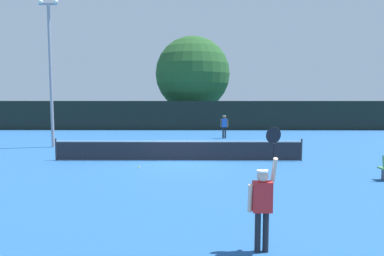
# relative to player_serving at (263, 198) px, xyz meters

# --- Properties ---
(ground_plane) EXTENTS (120.00, 120.00, 0.00)m
(ground_plane) POSITION_rel_player_serving_xyz_m (-2.14, 10.00, -1.10)
(ground_plane) COLOR #235693
(tennis_net) EXTENTS (11.91, 0.08, 1.07)m
(tennis_net) POSITION_rel_player_serving_xyz_m (-2.14, 10.00, -0.59)
(tennis_net) COLOR #232328
(tennis_net) RESTS_ON ground
(perimeter_fence) EXTENTS (39.78, 0.12, 2.66)m
(perimeter_fence) POSITION_rel_player_serving_xyz_m (-2.14, 25.46, 0.23)
(perimeter_fence) COLOR black
(perimeter_fence) RESTS_ON ground
(player_serving) EXTENTS (0.68, 0.39, 2.50)m
(player_serving) POSITION_rel_player_serving_xyz_m (0.00, 0.00, 0.00)
(player_serving) COLOR red
(player_serving) RESTS_ON ground
(player_receiving) EXTENTS (0.57, 0.25, 1.68)m
(player_receiving) POSITION_rel_player_serving_xyz_m (0.81, 19.05, -0.07)
(player_receiving) COLOR blue
(player_receiving) RESTS_ON ground
(tennis_ball) EXTENTS (0.07, 0.07, 0.07)m
(tennis_ball) POSITION_rel_player_serving_xyz_m (-3.77, 8.22, -1.06)
(tennis_ball) COLOR #CCE033
(tennis_ball) RESTS_ON ground
(light_pole) EXTENTS (1.18, 0.28, 8.78)m
(light_pole) POSITION_rel_player_serving_xyz_m (-10.00, 14.49, 3.86)
(light_pole) COLOR gray
(light_pole) RESTS_ON ground
(large_tree) EXTENTS (7.62, 7.62, 9.18)m
(large_tree) POSITION_rel_player_serving_xyz_m (-1.58, 29.81, 4.27)
(large_tree) COLOR brown
(large_tree) RESTS_ON ground
(parked_car_near) EXTENTS (1.99, 4.24, 1.69)m
(parked_car_near) POSITION_rel_player_serving_xyz_m (-9.74, 32.64, -0.32)
(parked_car_near) COLOR white
(parked_car_near) RESTS_ON ground
(parked_car_mid) EXTENTS (2.10, 4.29, 1.69)m
(parked_car_mid) POSITION_rel_player_serving_xyz_m (0.24, 33.10, -0.32)
(parked_car_mid) COLOR navy
(parked_car_mid) RESTS_ON ground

